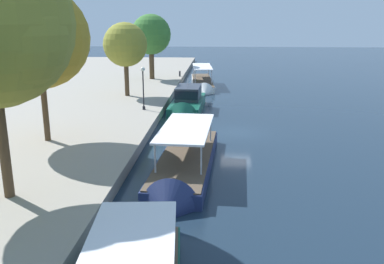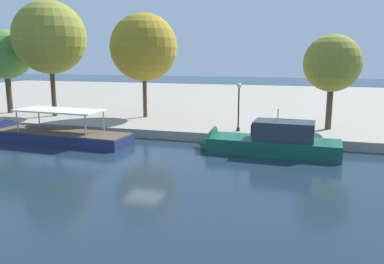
# 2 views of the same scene
# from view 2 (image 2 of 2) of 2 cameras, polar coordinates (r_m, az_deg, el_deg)

# --- Properties ---
(ground_plane) EXTENTS (220.00, 220.00, 0.00)m
(ground_plane) POSITION_cam_2_polar(r_m,az_deg,el_deg) (26.04, -7.18, -4.29)
(ground_plane) COLOR #192838
(dock_promenade) EXTENTS (120.00, 55.00, 0.74)m
(dock_promenade) POSITION_cam_2_polar(r_m,az_deg,el_deg) (58.57, 6.45, 4.64)
(dock_promenade) COLOR gray
(dock_promenade) RESTS_ON ground_plane
(tour_boat_1) EXTENTS (13.08, 3.77, 3.89)m
(tour_boat_1) POSITION_cam_2_polar(r_m,az_deg,el_deg) (33.86, -20.15, -0.77)
(tour_boat_1) COLOR navy
(tour_boat_1) RESTS_ON ground_plane
(motor_yacht_2) EXTENTS (10.30, 3.27, 4.32)m
(motor_yacht_2) POSITION_cam_2_polar(r_m,az_deg,el_deg) (28.41, 10.65, -1.74)
(motor_yacht_2) COLOR #14513D
(motor_yacht_2) RESTS_ON ground_plane
(lamp_post) EXTENTS (0.41, 0.41, 3.99)m
(lamp_post) POSITION_cam_2_polar(r_m,az_deg,el_deg) (32.11, 6.90, 4.57)
(lamp_post) COLOR black
(lamp_post) RESTS_ON dock_promenade
(tree_0) EXTENTS (7.40, 7.32, 11.67)m
(tree_0) POSITION_cam_2_polar(r_m,az_deg,el_deg) (42.88, -20.63, 13.01)
(tree_0) COLOR #4C3823
(tree_0) RESTS_ON dock_promenade
(tree_2) EXTENTS (5.68, 5.52, 8.99)m
(tree_2) POSITION_cam_2_polar(r_m,az_deg,el_deg) (47.17, -25.27, 10.19)
(tree_2) COLOR #4C3823
(tree_2) RESTS_ON dock_promenade
(tree_3) EXTENTS (6.72, 6.72, 10.38)m
(tree_3) POSITION_cam_2_polar(r_m,az_deg,el_deg) (39.73, -7.04, 12.54)
(tree_3) COLOR #4C3823
(tree_3) RESTS_ON dock_promenade
(tree_4) EXTENTS (4.75, 4.75, 7.95)m
(tree_4) POSITION_cam_2_polar(r_m,az_deg,el_deg) (34.88, 20.24, 9.46)
(tree_4) COLOR #4C3823
(tree_4) RESTS_ON dock_promenade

